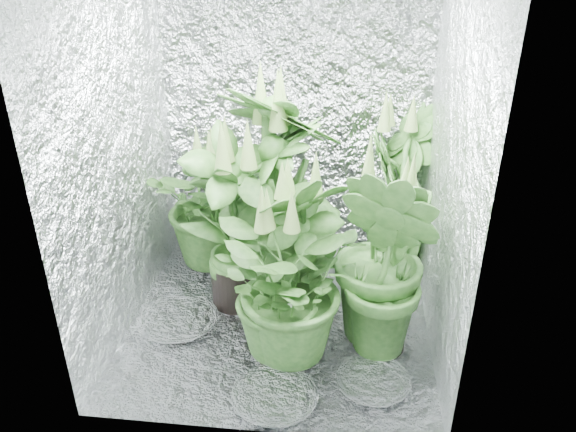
# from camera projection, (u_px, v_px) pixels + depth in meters

# --- Properties ---
(ground) EXTENTS (1.60, 1.60, 0.00)m
(ground) POSITION_uv_depth(u_px,v_px,m) (280.00, 317.00, 3.11)
(ground) COLOR silver
(ground) RESTS_ON ground
(walls) EXTENTS (1.62, 1.62, 2.00)m
(walls) POSITION_uv_depth(u_px,v_px,m) (279.00, 147.00, 2.66)
(walls) COLOR silver
(walls) RESTS_ON ground
(plant_a) EXTENTS (0.86, 0.86, 0.91)m
(plant_a) POSITION_uv_depth(u_px,v_px,m) (213.00, 202.00, 3.44)
(plant_a) COLOR black
(plant_a) RESTS_ON ground
(plant_b) EXTENTS (0.74, 0.74, 1.11)m
(plant_b) POSITION_uv_depth(u_px,v_px,m) (234.00, 223.00, 3.02)
(plant_b) COLOR black
(plant_b) RESTS_ON ground
(plant_c) EXTENTS (0.61, 0.61, 1.10)m
(plant_c) POSITION_uv_depth(u_px,v_px,m) (398.00, 190.00, 3.38)
(plant_c) COLOR black
(plant_c) RESTS_ON ground
(plant_d) EXTENTS (0.93, 0.93, 1.31)m
(plant_d) POSITION_uv_depth(u_px,v_px,m) (280.00, 197.00, 3.06)
(plant_d) COLOR black
(plant_d) RESTS_ON ground
(plant_e) EXTENTS (0.86, 0.86, 0.90)m
(plant_e) POSITION_uv_depth(u_px,v_px,m) (283.00, 286.00, 2.64)
(plant_e) COLOR black
(plant_e) RESTS_ON ground
(plant_f) EXTENTS (0.67, 0.67, 1.00)m
(plant_f) POSITION_uv_depth(u_px,v_px,m) (302.00, 256.00, 2.81)
(plant_f) COLOR black
(plant_f) RESTS_ON ground
(plant_g) EXTENTS (0.77, 0.77, 1.09)m
(plant_g) POSITION_uv_depth(u_px,v_px,m) (386.00, 261.00, 2.68)
(plant_g) COLOR black
(plant_g) RESTS_ON ground
(circulation_fan) EXTENTS (0.15, 0.28, 0.33)m
(circulation_fan) POSITION_uv_depth(u_px,v_px,m) (389.00, 249.00, 3.50)
(circulation_fan) COLOR black
(circulation_fan) RESTS_ON ground
(plant_label) EXTENTS (0.06, 0.04, 0.08)m
(plant_label) POSITION_uv_depth(u_px,v_px,m) (294.00, 311.00, 2.67)
(plant_label) COLOR white
(plant_label) RESTS_ON plant_e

